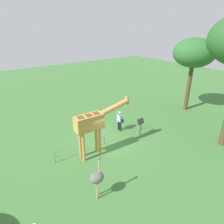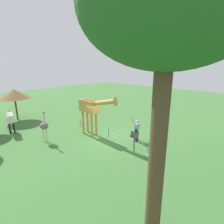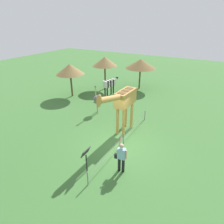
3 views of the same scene
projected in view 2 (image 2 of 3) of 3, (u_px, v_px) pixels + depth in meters
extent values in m
plane|color=#427538|center=(107.00, 137.00, 13.51)|extent=(60.00, 60.00, 0.00)
cylinder|color=#C69347|center=(96.00, 124.00, 13.61)|extent=(0.18, 0.18, 1.87)
cylinder|color=#C69347|center=(92.00, 126.00, 13.31)|extent=(0.18, 0.18, 1.87)
cylinder|color=#C69347|center=(88.00, 121.00, 14.36)|extent=(0.18, 0.18, 1.87)
cylinder|color=#C69347|center=(83.00, 122.00, 14.06)|extent=(0.18, 0.18, 1.87)
cube|color=#C69347|center=(89.00, 106.00, 13.47)|extent=(1.72, 0.76, 0.90)
cube|color=brown|center=(93.00, 101.00, 13.01)|extent=(0.38, 0.45, 0.02)
cube|color=brown|center=(89.00, 100.00, 13.35)|extent=(0.38, 0.45, 0.02)
cube|color=brown|center=(85.00, 99.00, 13.69)|extent=(0.38, 0.45, 0.02)
cylinder|color=#C69347|center=(104.00, 103.00, 12.19)|extent=(2.25, 0.40, 0.82)
ellipsoid|color=#C69347|center=(115.00, 101.00, 11.39)|extent=(0.43, 0.27, 0.69)
cylinder|color=brown|center=(116.00, 98.00, 11.38)|extent=(0.05, 0.05, 0.14)
cylinder|color=brown|center=(115.00, 99.00, 11.30)|extent=(0.05, 0.05, 0.14)
cylinder|color=black|center=(136.00, 136.00, 12.71)|extent=(0.14, 0.14, 0.78)
cylinder|color=black|center=(137.00, 136.00, 12.87)|extent=(0.14, 0.14, 0.78)
cube|color=#8CBFE0|center=(137.00, 127.00, 12.62)|extent=(0.29, 0.39, 0.55)
sphere|color=#D8AD8C|center=(137.00, 122.00, 12.51)|extent=(0.22, 0.22, 0.22)
cylinder|color=#D8AD8C|center=(133.00, 121.00, 12.52)|extent=(0.40, 0.14, 0.49)
cylinder|color=#D8AD8C|center=(139.00, 126.00, 12.79)|extent=(0.08, 0.08, 0.50)
cube|color=black|center=(136.00, 131.00, 12.46)|extent=(0.15, 0.21, 0.24)
cylinder|color=black|center=(9.00, 126.00, 14.62)|extent=(0.12, 0.12, 0.95)
cylinder|color=black|center=(13.00, 125.00, 14.77)|extent=(0.12, 0.12, 0.95)
cylinder|color=black|center=(10.00, 129.00, 13.96)|extent=(0.12, 0.12, 0.95)
cylinder|color=black|center=(14.00, 128.00, 14.11)|extent=(0.12, 0.12, 0.95)
cube|color=silver|center=(11.00, 120.00, 13.74)|extent=(0.28, 0.47, 0.60)
cube|color=black|center=(10.00, 119.00, 13.88)|extent=(0.28, 0.47, 0.60)
cube|color=silver|center=(10.00, 118.00, 14.02)|extent=(0.28, 0.47, 0.60)
cube|color=black|center=(10.00, 118.00, 14.16)|extent=(0.28, 0.47, 0.60)
cube|color=silver|center=(10.00, 117.00, 14.30)|extent=(0.28, 0.47, 0.60)
cube|color=black|center=(10.00, 117.00, 14.44)|extent=(0.28, 0.47, 0.60)
cube|color=silver|center=(10.00, 116.00, 14.59)|extent=(0.28, 0.47, 0.60)
cylinder|color=silver|center=(10.00, 114.00, 14.74)|extent=(0.48, 0.31, 0.47)
ellipsoid|color=black|center=(9.00, 111.00, 14.91)|extent=(0.43, 0.28, 0.22)
cylinder|color=#CC9E93|center=(47.00, 135.00, 12.74)|extent=(0.07, 0.07, 0.90)
cylinder|color=#CC9E93|center=(43.00, 135.00, 12.73)|extent=(0.07, 0.07, 0.90)
ellipsoid|color=#66605B|center=(44.00, 126.00, 12.54)|extent=(0.70, 0.56, 0.49)
cylinder|color=#CC9E93|center=(44.00, 119.00, 12.30)|extent=(0.08, 0.08, 0.80)
sphere|color=#66605B|center=(44.00, 113.00, 12.18)|extent=(0.14, 0.14, 0.14)
cylinder|color=brown|center=(16.00, 109.00, 17.64)|extent=(0.16, 0.16, 2.15)
cone|color=brown|center=(14.00, 94.00, 17.24)|extent=(3.03, 3.03, 0.90)
cylinder|color=brown|center=(157.00, 159.00, 5.20)|extent=(0.49, 0.49, 5.44)
ellipsoid|color=#285B28|center=(168.00, 5.00, 4.14)|extent=(4.36, 4.36, 3.05)
cylinder|color=black|center=(134.00, 145.00, 11.22)|extent=(0.06, 0.06, 0.95)
cube|color=#2D2D2D|center=(134.00, 135.00, 11.05)|extent=(0.56, 0.21, 0.38)
cylinder|color=slate|center=(80.00, 122.00, 15.79)|extent=(0.05, 0.05, 0.75)
cylinder|color=slate|center=(108.00, 132.00, 13.49)|extent=(0.05, 0.05, 0.75)
cylinder|color=slate|center=(148.00, 147.00, 11.19)|extent=(0.05, 0.05, 0.75)
cube|color=slate|center=(108.00, 129.00, 13.42)|extent=(7.00, 0.01, 0.01)
cube|color=slate|center=(108.00, 133.00, 13.50)|extent=(7.00, 0.01, 0.01)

